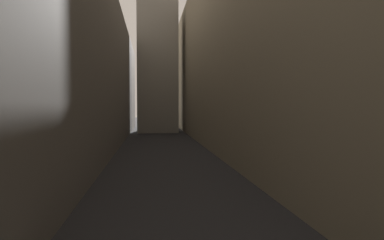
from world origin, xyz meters
TOP-DOWN VIEW (x-y plane):
  - ground_plane at (0.00, 48.00)m, footprint 264.00×264.00m
  - building_block_left at (-13.42, 50.00)m, footprint 15.85×108.00m
  - building_block_right at (10.63, 50.00)m, footprint 10.27×108.00m

SIDE VIEW (x-z plane):
  - ground_plane at x=0.00m, z-range 0.00..0.00m
  - building_block_left at x=-13.42m, z-range 0.00..19.09m
  - building_block_right at x=10.63m, z-range 0.00..25.53m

